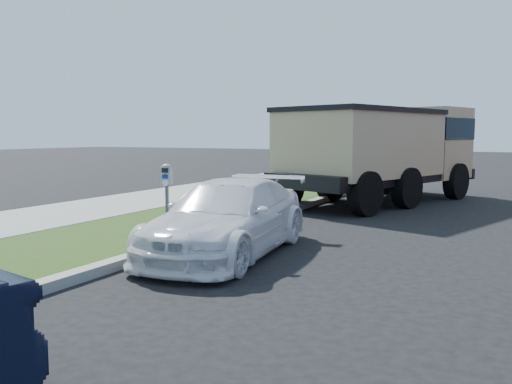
% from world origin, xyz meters
% --- Properties ---
extents(ground, '(120.00, 120.00, 0.00)m').
position_xyz_m(ground, '(0.00, 0.00, 0.00)').
color(ground, black).
rests_on(ground, ground).
extents(streetside, '(6.12, 50.00, 0.15)m').
position_xyz_m(streetside, '(-5.57, 2.00, 0.07)').
color(streetside, gray).
rests_on(streetside, ground).
extents(parking_meter, '(0.21, 0.16, 1.37)m').
position_xyz_m(parking_meter, '(-2.73, 0.19, 1.12)').
color(parking_meter, '#3F4247').
rests_on(parking_meter, ground).
extents(white_wagon, '(2.17, 4.44, 1.24)m').
position_xyz_m(white_wagon, '(-1.58, 0.36, 0.62)').
color(white_wagon, white).
rests_on(white_wagon, ground).
extents(dump_truck, '(4.78, 7.73, 2.85)m').
position_xyz_m(dump_truck, '(-1.01, 8.76, 1.60)').
color(dump_truck, black).
rests_on(dump_truck, ground).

